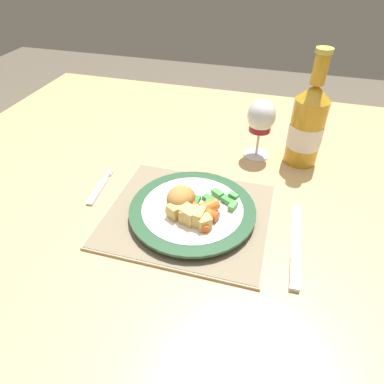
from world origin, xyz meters
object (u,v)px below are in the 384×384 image
Objects in this scene: wine_glass at (261,119)px; bottle at (307,125)px; fork at (99,189)px; table_knife at (296,251)px; dinner_plate at (192,211)px; dining_table at (196,206)px.

wine_glass is 0.11m from bottle.
wine_glass is at bearing 37.03° from fork.
wine_glass is at bearing 110.01° from table_knife.
table_knife is at bearing -89.11° from bottle.
wine_glass is at bearing -177.51° from bottle.
table_knife is at bearing -10.51° from dinner_plate.
table_knife is (0.21, -0.04, -0.01)m from dinner_plate.
dinner_plate is at bearing -7.35° from fork.
fork is (-0.22, 0.03, -0.01)m from dinner_plate.
wine_glass reaches higher than fork.
dinner_plate is at bearing 169.49° from table_knife.
dinner_plate reaches higher than dining_table.
wine_glass is (0.12, 0.15, 0.18)m from dining_table.
bottle is at bearing 53.75° from dinner_plate.
table_knife is 0.34m from wine_glass.
dinner_plate is 0.21m from table_knife.
bottle reaches higher than wine_glass.
fork is at bearing 171.13° from table_knife.
bottle is (0.42, 0.24, 0.10)m from fork.
bottle is (0.22, 0.15, 0.18)m from dining_table.
bottle reaches higher than fork.
table_knife is 1.46× the size of wine_glass.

